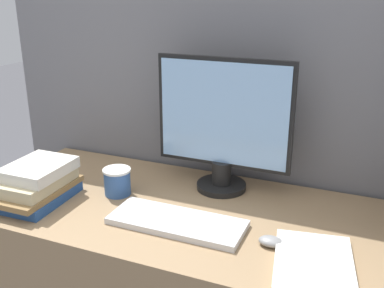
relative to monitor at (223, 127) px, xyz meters
name	(u,v)px	position (x,y,z in m)	size (l,w,h in m)	color
cubicle_panel_rear	(213,148)	(-0.09, 0.17, -0.15)	(1.81, 0.04, 1.69)	slate
monitor	(223,127)	(0.00, 0.00, 0.00)	(0.49, 0.18, 0.48)	black
keyboard	(177,222)	(-0.04, -0.31, -0.22)	(0.42, 0.16, 0.02)	silver
mouse	(271,241)	(0.26, -0.31, -0.22)	(0.07, 0.05, 0.03)	gray
coffee_cup	(117,181)	(-0.32, -0.19, -0.19)	(0.10, 0.10, 0.10)	#335999
book_stack	(35,184)	(-0.56, -0.34, -0.17)	(0.22, 0.30, 0.13)	#264C8C
paper_pile	(314,263)	(0.38, -0.37, -0.22)	(0.25, 0.31, 0.02)	white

